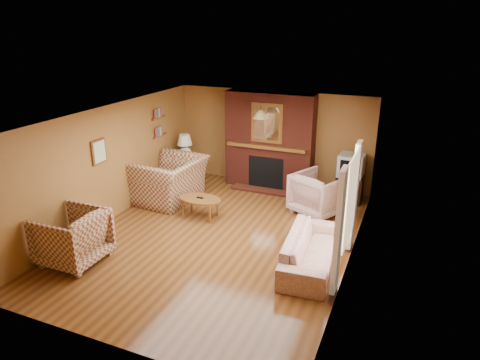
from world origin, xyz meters
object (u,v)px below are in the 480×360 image
at_px(plaid_armchair, 72,237).
at_px(coffee_table, 200,200).
at_px(floral_sofa, 311,250).
at_px(crt_tv, 351,165).
at_px(table_lamp, 185,145).
at_px(side_table, 186,170).
at_px(tv_stand, 349,188).
at_px(plaid_loveseat, 170,180).
at_px(floral_armchair, 318,194).
at_px(fireplace, 269,142).

distance_m(plaid_armchair, coffee_table, 2.74).
distance_m(floral_sofa, crt_tv, 3.16).
relative_size(floral_sofa, table_lamp, 3.13).
xyz_separation_m(side_table, tv_stand, (4.15, 0.35, -0.01)).
height_order(plaid_loveseat, table_lamp, table_lamp).
height_order(side_table, tv_stand, side_table).
height_order(plaid_armchair, floral_sofa, plaid_armchair).
distance_m(plaid_armchair, side_table, 4.24).
distance_m(plaid_loveseat, plaid_armchair, 3.04).
bearing_deg(floral_armchair, floral_sofa, 125.13).
relative_size(floral_sofa, crt_tv, 3.49).
relative_size(floral_armchair, table_lamp, 1.57).
relative_size(fireplace, floral_armchair, 2.39).
bearing_deg(floral_sofa, crt_tv, -7.18).
bearing_deg(tv_stand, floral_armchair, -119.92).
height_order(fireplace, table_lamp, fireplace).
height_order(plaid_loveseat, tv_stand, plaid_loveseat).
relative_size(floral_sofa, side_table, 3.07).
relative_size(coffee_table, side_table, 1.45).
bearing_deg(crt_tv, fireplace, 174.70).
bearing_deg(plaid_loveseat, crt_tv, 114.98).
xyz_separation_m(floral_sofa, tv_stand, (0.15, 3.11, 0.03)).
bearing_deg(tv_stand, table_lamp, -176.19).
height_order(floral_sofa, tv_stand, tv_stand).
height_order(table_lamp, tv_stand, table_lamp).
distance_m(floral_sofa, floral_armchair, 2.21).
bearing_deg(fireplace, crt_tv, -5.30).
height_order(plaid_loveseat, crt_tv, crt_tv).
height_order(plaid_armchair, crt_tv, crt_tv).
bearing_deg(plaid_armchair, floral_armchair, 136.14).
bearing_deg(fireplace, coffee_table, -108.08).
xyz_separation_m(floral_sofa, coffee_table, (-2.65, 0.98, 0.10)).
height_order(fireplace, plaid_armchair, fireplace).
height_order(floral_armchair, coffee_table, floral_armchair).
height_order(plaid_armchair, coffee_table, plaid_armchair).
bearing_deg(plaid_armchair, floral_sofa, 110.84).
height_order(side_table, crt_tv, crt_tv).
bearing_deg(plaid_loveseat, table_lamp, -164.83).
bearing_deg(plaid_armchair, crt_tv, 138.67).
bearing_deg(floral_armchair, coffee_table, 52.91).
bearing_deg(table_lamp, floral_sofa, -34.57).
xyz_separation_m(floral_sofa, floral_armchair, (-0.37, 2.17, 0.16)).
height_order(floral_sofa, coffee_table, floral_sofa).
relative_size(coffee_table, tv_stand, 1.48).
distance_m(fireplace, side_table, 2.33).
relative_size(table_lamp, tv_stand, 1.00).
xyz_separation_m(fireplace, plaid_loveseat, (-1.85, -1.73, -0.68)).
bearing_deg(table_lamp, plaid_armchair, -87.97).
bearing_deg(side_table, fireplace, 14.29).
distance_m(plaid_loveseat, floral_sofa, 4.07).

